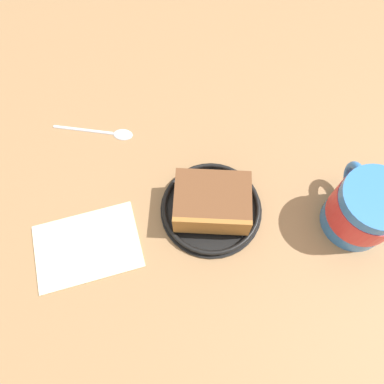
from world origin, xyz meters
TOP-DOWN VIEW (x-y plane):
  - ground_plane at (0.00, 0.00)cm, footprint 139.18×139.18cm
  - small_plate at (-4.80, 4.06)cm, footprint 14.00×14.00cm
  - cake_slice at (-5.06, 4.12)cm, footprint 9.39×11.20cm
  - tea_mug at (-9.80, -14.51)cm, footprint 11.14×8.74cm
  - teaspoon at (10.38, 16.79)cm, footprint 5.07×12.18cm
  - folded_napkin at (-7.04, 21.24)cm, footprint 10.79×14.50cm

SIDE VIEW (x-z plane):
  - ground_plane at x=0.00cm, z-range -3.60..0.00cm
  - folded_napkin at x=-7.04cm, z-range 0.00..0.60cm
  - teaspoon at x=10.38cm, z-range -0.05..0.75cm
  - small_plate at x=-4.80cm, z-range -0.01..1.43cm
  - cake_slice at x=-5.06cm, z-range 0.83..5.56cm
  - tea_mug at x=-9.80cm, z-range 0.20..8.77cm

